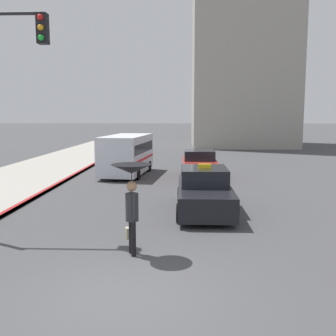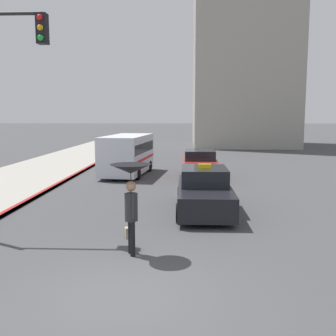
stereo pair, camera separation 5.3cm
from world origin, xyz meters
The scene contains 6 objects.
ground_plane centered at (0.00, 0.00, 0.00)m, with size 300.00×300.00×0.00m, color #424244.
taxi centered at (1.87, 6.57, 0.69)m, with size 1.91×4.58×1.68m.
sedan_red centered at (1.99, 13.85, 0.69)m, with size 1.91×4.17×1.49m.
ambulance_van centered at (-2.04, 14.90, 1.24)m, with size 2.55×5.35×2.23m.
pedestrian_with_umbrella centered at (-0.09, 2.15, 1.73)m, with size 0.98×0.98×2.21m.
building_tower_near centered at (7.42, 37.31, 14.14)m, with size 10.54×11.60×28.28m.
Camera 2 is at (1.18, -6.97, 3.36)m, focal length 42.00 mm.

